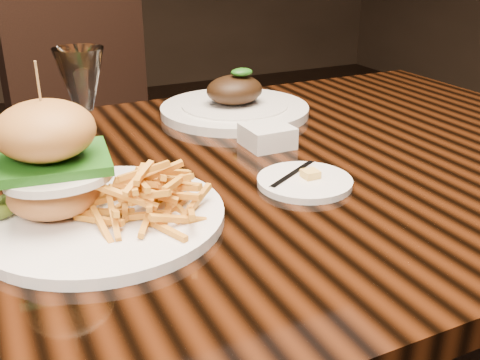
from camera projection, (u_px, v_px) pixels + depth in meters
name	position (u px, v px, depth m)	size (l,w,h in m)	color
dining_table	(191.00, 221.00, 0.89)	(1.60, 0.90, 0.75)	black
burger_plate	(92.00, 185.00, 0.70)	(0.31, 0.31, 0.21)	silver
side_saucer	(305.00, 181.00, 0.83)	(0.14, 0.14, 0.02)	silver
ramekin	(267.00, 136.00, 0.98)	(0.08, 0.08, 0.04)	silver
wine_glass	(82.00, 84.00, 0.81)	(0.07, 0.07, 0.20)	white
far_dish	(235.00, 106.00, 1.16)	(0.31, 0.31, 0.10)	silver
chair_far	(105.00, 134.00, 1.70)	(0.58, 0.59, 0.95)	black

